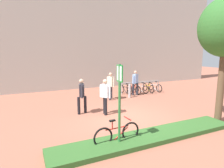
{
  "coord_description": "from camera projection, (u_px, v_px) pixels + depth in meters",
  "views": [
    {
      "loc": [
        -4.18,
        -7.37,
        2.99
      ],
      "look_at": [
        0.02,
        1.65,
        1.31
      ],
      "focal_mm": 30.48,
      "sensor_mm": 36.0,
      "label": 1
    }
  ],
  "objects": [
    {
      "name": "ground_plane",
      "position": [
        127.0,
        117.0,
        8.83
      ],
      "size": [
        60.0,
        60.0,
        0.0
      ],
      "primitive_type": "plane",
      "color": "#9E5B47"
    },
    {
      "name": "building_facade",
      "position": [
        77.0,
        27.0,
        15.43
      ],
      "size": [
        28.0,
        1.2,
        10.0
      ],
      "primitive_type": "cube",
      "color": "#B2ADA3",
      "rests_on": "ground"
    },
    {
      "name": "planter_strip",
      "position": [
        150.0,
        137.0,
        6.61
      ],
      "size": [
        7.0,
        1.1,
        0.16
      ],
      "primitive_type": "cube",
      "color": "#336028",
      "rests_on": "ground"
    },
    {
      "name": "parking_sign_post",
      "position": [
        120.0,
        94.0,
        5.83
      ],
      "size": [
        0.08,
        0.36,
        2.63
      ],
      "color": "#2D7238",
      "rests_on": "ground"
    },
    {
      "name": "bike_at_sign",
      "position": [
        117.0,
        134.0,
        6.21
      ],
      "size": [
        1.68,
        0.42,
        0.86
      ],
      "color": "black",
      "rests_on": "ground"
    },
    {
      "name": "bike_rack_cluster",
      "position": [
        141.0,
        88.0,
        14.1
      ],
      "size": [
        3.21,
        1.67,
        0.83
      ],
      "color": "#99999E",
      "rests_on": "ground"
    },
    {
      "name": "bollard_steel",
      "position": [
        130.0,
        91.0,
        12.55
      ],
      "size": [
        0.16,
        0.16,
        0.9
      ],
      "primitive_type": "cylinder",
      "color": "#ADADB2",
      "rests_on": "ground"
    },
    {
      "name": "person_suited_dark",
      "position": [
        82.0,
        94.0,
        9.2
      ],
      "size": [
        0.49,
        0.59,
        1.72
      ],
      "color": "black",
      "rests_on": "ground"
    },
    {
      "name": "person_shirt_blue",
      "position": [
        105.0,
        94.0,
        9.08
      ],
      "size": [
        0.42,
        0.52,
        1.72
      ],
      "color": "black",
      "rests_on": "ground"
    },
    {
      "name": "person_casual_tan",
      "position": [
        135.0,
        81.0,
        13.2
      ],
      "size": [
        0.56,
        0.39,
        1.72
      ],
      "color": "#2D2D38",
      "rests_on": "ground"
    },
    {
      "name": "person_shirt_white",
      "position": [
        111.0,
        84.0,
        11.98
      ],
      "size": [
        0.38,
        0.56,
        1.72
      ],
      "color": "#2D2D38",
      "rests_on": "ground"
    }
  ]
}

